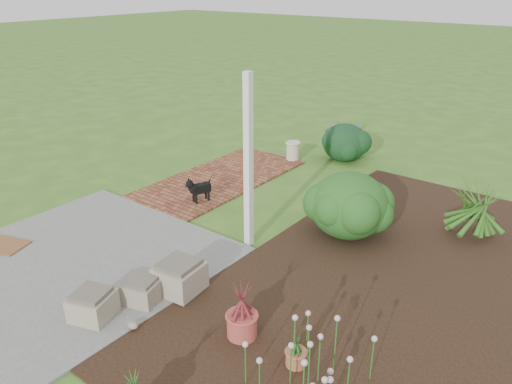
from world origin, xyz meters
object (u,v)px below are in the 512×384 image
Objects in this scene: stone_trough_near at (93,306)px; evergreen_shrub at (349,203)px; cream_ceramic_urn at (293,151)px; black_dog at (198,188)px.

stone_trough_near is 0.37× the size of evergreen_shrub.
stone_trough_near is 5.94m from cream_ceramic_urn.
evergreen_shrub reaches higher than stone_trough_near.
evergreen_shrub reaches higher than cream_ceramic_urn.
cream_ceramic_urn reaches higher than stone_trough_near.
black_dog is at bearing 112.25° from stone_trough_near.
stone_trough_near is at bearing -110.32° from evergreen_shrub.
black_dog reaches higher than stone_trough_near.
stone_trough_near is 3.82m from evergreen_shrub.
stone_trough_near is 3.28m from black_dog.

